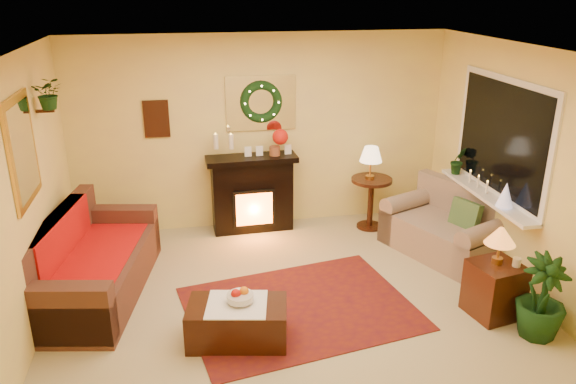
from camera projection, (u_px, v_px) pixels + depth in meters
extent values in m
plane|color=beige|center=(294.00, 306.00, 5.89)|extent=(5.00, 5.00, 0.00)
plane|color=white|center=(295.00, 53.00, 4.97)|extent=(5.00, 5.00, 0.00)
plane|color=#EFD88C|center=(261.00, 132.00, 7.50)|extent=(5.00, 5.00, 0.00)
plane|color=#EFD88C|center=(370.00, 318.00, 3.36)|extent=(5.00, 5.00, 0.00)
plane|color=#EFD88C|center=(20.00, 208.00, 4.99)|extent=(4.50, 4.50, 0.00)
plane|color=#EFD88C|center=(528.00, 174.00, 5.87)|extent=(4.50, 4.50, 0.00)
cube|color=#4F0907|center=(300.00, 308.00, 5.84)|extent=(2.53, 2.07, 0.01)
cube|color=brown|center=(95.00, 258.00, 5.98)|extent=(1.28, 2.21, 0.89)
cube|color=#DA3E2F|center=(92.00, 251.00, 6.07)|extent=(0.88, 1.43, 0.02)
cube|color=black|center=(252.00, 191.00, 7.54)|extent=(1.07, 0.37, 0.97)
sphere|color=red|center=(280.00, 137.00, 7.29)|extent=(0.21, 0.21, 0.21)
cylinder|color=silver|center=(216.00, 142.00, 7.22)|extent=(0.06, 0.06, 0.19)
cylinder|color=beige|center=(231.00, 142.00, 7.22)|extent=(0.06, 0.06, 0.19)
cube|color=white|center=(261.00, 103.00, 7.34)|extent=(0.92, 0.02, 0.72)
torus|color=#194719|center=(261.00, 102.00, 7.30)|extent=(0.55, 0.11, 0.55)
cube|color=#381E11|center=(156.00, 119.00, 7.16)|extent=(0.32, 0.03, 0.48)
cube|color=gold|center=(22.00, 150.00, 5.11)|extent=(0.03, 0.84, 1.00)
imported|color=#194719|center=(51.00, 109.00, 5.75)|extent=(0.33, 0.28, 0.36)
cube|color=tan|center=(444.00, 222.00, 6.90)|extent=(1.34, 1.66, 0.84)
cube|color=white|center=(502.00, 138.00, 6.29)|extent=(0.03, 1.86, 1.36)
cube|color=black|center=(501.00, 138.00, 6.29)|extent=(0.02, 1.70, 1.22)
cube|color=white|center=(486.00, 195.00, 6.51)|extent=(0.22, 1.86, 0.04)
cone|color=white|center=(506.00, 195.00, 6.05)|extent=(0.18, 0.18, 0.27)
imported|color=#144B14|center=(458.00, 159.00, 7.10)|extent=(0.25, 0.20, 0.46)
cylinder|color=#362116|center=(370.00, 205.00, 7.67)|extent=(0.63, 0.63, 0.71)
cone|color=beige|center=(370.00, 167.00, 7.45)|extent=(0.30, 0.30, 0.46)
cube|color=#552216|center=(494.00, 290.00, 5.66)|extent=(0.54, 0.54, 0.57)
cone|color=orange|center=(499.00, 247.00, 5.52)|extent=(0.30, 0.30, 0.44)
cube|color=#542820|center=(237.00, 321.00, 5.25)|extent=(1.00, 0.67, 0.39)
cylinder|color=silver|center=(240.00, 297.00, 5.20)|extent=(0.25, 0.25, 0.06)
imported|color=#143414|center=(542.00, 294.00, 5.25)|extent=(1.49, 1.49, 2.47)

